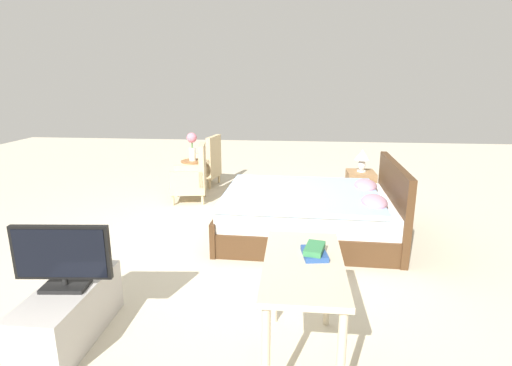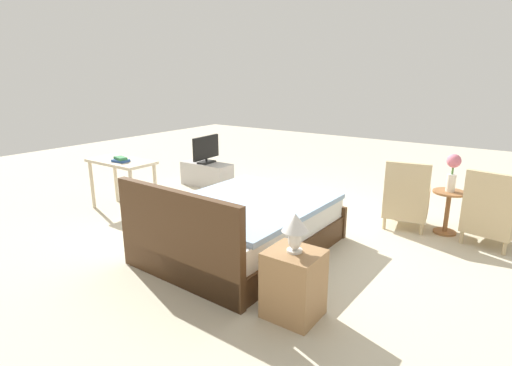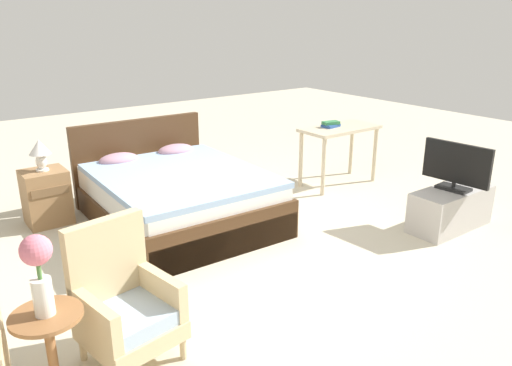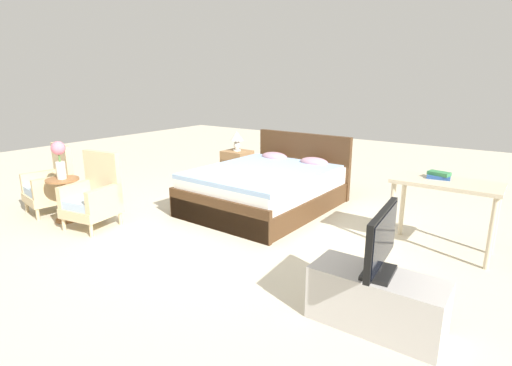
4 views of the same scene
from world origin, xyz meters
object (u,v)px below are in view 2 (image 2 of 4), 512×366
at_px(flower_vase, 453,169).
at_px(table_lamp, 295,227).
at_px(tv_stand, 207,174).
at_px(armchair_by_window_left, 491,215).
at_px(nightstand, 294,284).
at_px(book_stack, 121,160).
at_px(tv_flatscreen, 206,149).
at_px(bed, 241,227).
at_px(side_table, 448,207).
at_px(vanity_desk, 122,168).
at_px(armchair_by_window_right, 406,201).

height_order(flower_vase, table_lamp, flower_vase).
relative_size(table_lamp, tv_stand, 0.34).
relative_size(armchair_by_window_left, nightstand, 1.56).
bearing_deg(book_stack, tv_flatscreen, -90.00).
xyz_separation_m(flower_vase, tv_stand, (4.04, 0.07, -0.64)).
relative_size(bed, side_table, 3.83).
bearing_deg(vanity_desk, tv_stand, -93.24).
relative_size(table_lamp, vanity_desk, 0.32).
bearing_deg(armchair_by_window_left, tv_flatscreen, -0.46).
bearing_deg(side_table, armchair_by_window_left, 167.34).
height_order(armchair_by_window_left, flower_vase, flower_vase).
xyz_separation_m(armchair_by_window_right, table_lamp, (0.20, 2.61, 0.43)).
height_order(armchair_by_window_right, nightstand, armchair_by_window_right).
relative_size(side_table, tv_flatscreen, 0.79).
bearing_deg(bed, armchair_by_window_right, -125.91).
xyz_separation_m(side_table, nightstand, (0.68, 2.72, -0.06)).
bearing_deg(armchair_by_window_right, flower_vase, -167.35).
height_order(armchair_by_window_left, vanity_desk, armchair_by_window_left).
relative_size(armchair_by_window_right, book_stack, 3.74).
xyz_separation_m(table_lamp, tv_flatscreen, (3.36, -2.65, -0.13)).
height_order(bed, tv_flatscreen, bed).
xyz_separation_m(armchair_by_window_left, armchair_by_window_right, (0.97, 0.00, 0.00)).
height_order(side_table, table_lamp, table_lamp).
distance_m(nightstand, tv_stand, 4.27).
distance_m(flower_vase, book_stack, 4.46).
bearing_deg(bed, tv_stand, -40.29).
relative_size(flower_vase, table_lamp, 1.45).
xyz_separation_m(nightstand, tv_stand, (3.35, -2.64, -0.08)).
bearing_deg(nightstand, tv_stand, -38.25).
relative_size(bed, table_lamp, 6.50).
relative_size(armchair_by_window_left, vanity_desk, 0.88).
distance_m(side_table, tv_flatscreen, 4.06).
bearing_deg(flower_vase, book_stack, 24.96).
xyz_separation_m(armchair_by_window_left, tv_stand, (4.53, -0.04, -0.16)).
bearing_deg(nightstand, flower_vase, -104.14).
height_order(nightstand, vanity_desk, vanity_desk).
relative_size(bed, armchair_by_window_left, 2.33).
bearing_deg(book_stack, armchair_by_window_left, -158.62).
bearing_deg(side_table, nightstand, 75.86).
bearing_deg(tv_stand, vanity_desk, 86.76).
height_order(armchair_by_window_right, tv_flatscreen, armchair_by_window_right).
relative_size(side_table, table_lamp, 1.70).
bearing_deg(flower_vase, nightstand, 75.86).
distance_m(tv_flatscreen, book_stack, 1.81).
bearing_deg(flower_vase, side_table, -165.96).
bearing_deg(flower_vase, tv_flatscreen, 1.04).
bearing_deg(table_lamp, side_table, -104.14).
distance_m(armchair_by_window_right, table_lamp, 2.65).
height_order(armchair_by_window_left, tv_flatscreen, armchair_by_window_left).
relative_size(flower_vase, tv_flatscreen, 0.67).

